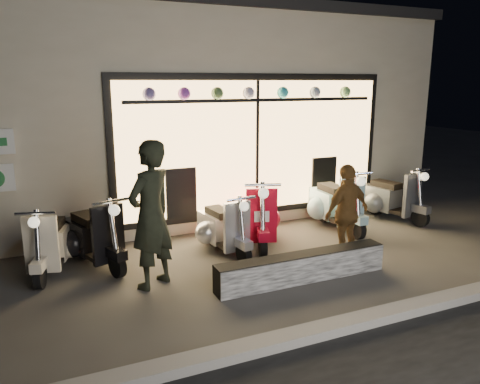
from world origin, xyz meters
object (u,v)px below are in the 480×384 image
object	(u,v)px
graffiti_barrier	(302,267)
woman	(347,213)
scooter_silver	(221,227)
man	(151,215)
scooter_red	(257,215)

from	to	relation	value
graffiti_barrier	woman	bearing A→B (deg)	22.90
graffiti_barrier	woman	world-z (taller)	woman
graffiti_barrier	scooter_silver	xyz separation A→B (m)	(-0.58, 1.61, 0.20)
woman	scooter_silver	bearing A→B (deg)	-47.03
man	woman	distance (m)	3.01
scooter_red	woman	world-z (taller)	woman
man	scooter_silver	bearing A→B (deg)	-179.81
graffiti_barrier	scooter_red	size ratio (longest dim) A/B	1.63
scooter_silver	scooter_red	distance (m)	0.79
graffiti_barrier	man	size ratio (longest dim) A/B	1.28
scooter_red	scooter_silver	bearing A→B (deg)	-144.93
graffiti_barrier	scooter_silver	size ratio (longest dim) A/B	1.84
woman	graffiti_barrier	bearing A→B (deg)	11.44
graffiti_barrier	scooter_silver	bearing A→B (deg)	109.79
scooter_silver	man	bearing A→B (deg)	-152.79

